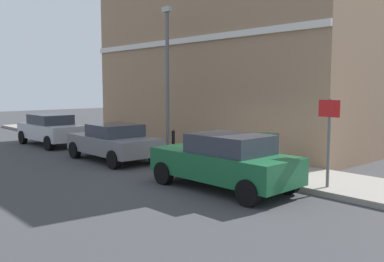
# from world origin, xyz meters

# --- Properties ---
(ground) EXTENTS (80.00, 80.00, 0.00)m
(ground) POSITION_xyz_m (0.00, 0.00, 0.00)
(ground) COLOR #38383A
(sidewalk) EXTENTS (2.62, 30.00, 0.15)m
(sidewalk) POSITION_xyz_m (1.89, 6.00, 0.07)
(sidewalk) COLOR gray
(sidewalk) RESTS_ON ground
(corner_building) EXTENTS (6.28, 13.90, 7.46)m
(corner_building) POSITION_xyz_m (6.29, 4.95, 3.73)
(corner_building) COLOR #937256
(corner_building) RESTS_ON ground
(car_green) EXTENTS (1.93, 4.20, 1.51)m
(car_green) POSITION_xyz_m (-0.68, -1.19, 0.78)
(car_green) COLOR #195933
(car_green) RESTS_ON ground
(car_grey) EXTENTS (1.94, 3.98, 1.38)m
(car_grey) POSITION_xyz_m (-0.56, 4.62, 0.71)
(car_grey) COLOR slate
(car_grey) RESTS_ON ground
(car_silver) EXTENTS (1.85, 4.02, 1.46)m
(car_silver) POSITION_xyz_m (-0.58, 10.18, 0.77)
(car_silver) COLOR #B7B7BC
(car_silver) RESTS_ON ground
(utility_cabinet) EXTENTS (0.46, 0.61, 1.15)m
(utility_cabinet) POSITION_xyz_m (1.77, -0.73, 0.68)
(utility_cabinet) COLOR #1E4C28
(utility_cabinet) RESTS_ON sidewalk
(bollard_near_cabinet) EXTENTS (0.14, 0.14, 1.04)m
(bollard_near_cabinet) POSITION_xyz_m (1.87, 1.40, 0.70)
(bollard_near_cabinet) COLOR black
(bollard_near_cabinet) RESTS_ON sidewalk
(bollard_far_kerb) EXTENTS (0.14, 0.14, 1.04)m
(bollard_far_kerb) POSITION_xyz_m (0.83, 2.81, 0.70)
(bollard_far_kerb) COLOR black
(bollard_far_kerb) RESTS_ON sidewalk
(street_sign) EXTENTS (0.08, 0.60, 2.30)m
(street_sign) POSITION_xyz_m (1.06, -3.23, 1.66)
(street_sign) COLOR #59595B
(street_sign) RESTS_ON sidewalk
(lamppost) EXTENTS (0.20, 0.44, 5.72)m
(lamppost) POSITION_xyz_m (1.76, 4.30, 3.30)
(lamppost) COLOR #59595B
(lamppost) RESTS_ON sidewalk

